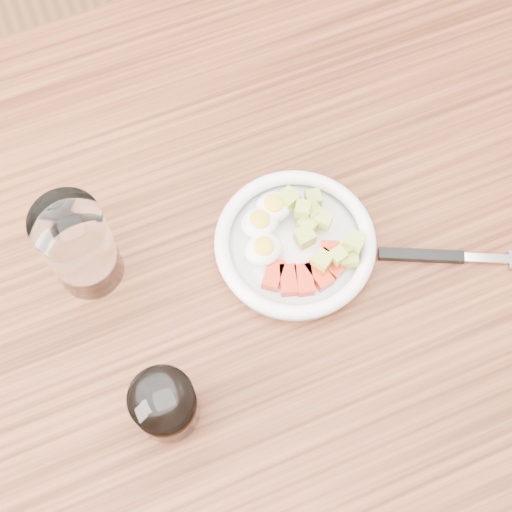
% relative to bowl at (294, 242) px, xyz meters
% --- Properties ---
extents(ground, '(4.00, 4.00, 0.00)m').
position_rel_bowl_xyz_m(ground, '(-0.04, -0.01, -0.79)').
color(ground, brown).
rests_on(ground, ground).
extents(dining_table, '(1.50, 0.90, 0.77)m').
position_rel_bowl_xyz_m(dining_table, '(-0.04, -0.01, -0.12)').
color(dining_table, brown).
rests_on(dining_table, ground).
extents(bowl, '(0.19, 0.19, 0.05)m').
position_rel_bowl_xyz_m(bowl, '(0.00, 0.00, 0.00)').
color(bowl, white).
rests_on(bowl, dining_table).
extents(fork, '(0.19, 0.10, 0.01)m').
position_rel_bowl_xyz_m(fork, '(0.16, -0.08, -0.01)').
color(fork, black).
rests_on(fork, dining_table).
extents(water_glass, '(0.08, 0.08, 0.13)m').
position_rel_bowl_xyz_m(water_glass, '(-0.23, 0.06, 0.05)').
color(water_glass, white).
rests_on(water_glass, dining_table).
extents(coffee_glass, '(0.07, 0.07, 0.08)m').
position_rel_bowl_xyz_m(coffee_glass, '(-0.20, -0.13, 0.02)').
color(coffee_glass, white).
rests_on(coffee_glass, dining_table).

